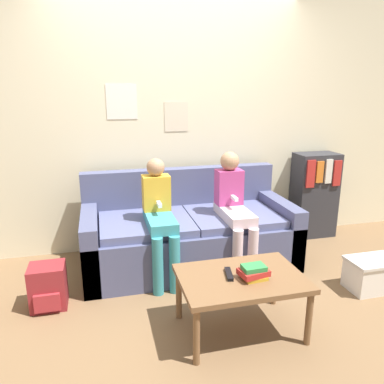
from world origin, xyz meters
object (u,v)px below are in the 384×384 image
Objects in this scene: person_right at (234,206)px; bookshelf at (314,195)px; coffee_table at (241,282)px; person_left at (159,214)px; backpack at (48,287)px; couch at (188,234)px; storage_box at (372,274)px; tv_remote at (229,274)px.

person_right is 1.14× the size of bookshelf.
coffee_table is 0.80× the size of person_left.
coffee_table is 1.48m from backpack.
couch is 2.06× the size of bookshelf.
storage_box is 1.22× the size of backpack.
person_right reaches higher than bookshelf.
person_left is 0.69m from person_right.
backpack reaches higher than storage_box.
couch is 1.80× the size of person_right.
person_right is at bearing 146.40° from storage_box.
bookshelf is 1.28m from storage_box.
person_right is (0.68, 0.01, 0.02)m from person_left.
person_left reaches higher than backpack.
storage_box is at bearing 20.75° from tv_remote.
storage_box is at bearing -8.52° from backpack.
person_right is 1.31m from bookshelf.
couch is 1.64m from storage_box.
person_left is 0.95m from tv_remote.
person_left is at bearing 158.71° from storage_box.
person_right is (0.37, -0.22, 0.32)m from couch.
person_left is 2.52× the size of storage_box.
bookshelf reaches higher than storage_box.
person_right is 2.59× the size of storage_box.
backpack is at bearing -170.34° from person_right.
couch is 5.70× the size of backpack.
bookshelf is (1.45, 1.47, 0.11)m from coffee_table.
tv_remote is at bearing 160.20° from coffee_table.
coffee_table is at bearing -65.93° from person_left.
coffee_table is at bearing -8.29° from tv_remote.
coffee_table is 0.10m from tv_remote.
person_right is 1.29m from storage_box.
bookshelf is at bearing 25.51° from person_right.
backpack is (-0.92, -0.27, -0.42)m from person_left.
coffee_table is at bearing -25.79° from backpack.
couch is 4.67× the size of storage_box.
bookshelf is at bearing 54.78° from tv_remote.
person_right is at bearing 79.36° from tv_remote.
coffee_table is 2.07m from bookshelf.
person_left is 1.05m from backpack.
person_right is at bearing 72.91° from coffee_table.
bookshelf is (1.86, 0.57, -0.11)m from person_left.
tv_remote is (-0.08, 0.03, 0.06)m from coffee_table.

